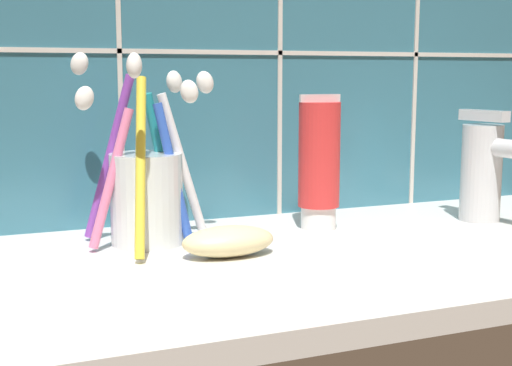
{
  "coord_description": "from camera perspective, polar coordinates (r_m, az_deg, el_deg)",
  "views": [
    {
      "loc": [
        -31.56,
        -57.81,
        18.38
      ],
      "look_at": [
        -6.78,
        3.48,
        8.18
      ],
      "focal_mm": 50.0,
      "sensor_mm": 36.0,
      "label": 1
    }
  ],
  "objects": [
    {
      "name": "sink_counter",
      "position": [
        0.68,
        6.43,
        -6.07
      ],
      "size": [
        73.35,
        36.16,
        2.0
      ],
      "primitive_type": "cube",
      "color": "silver",
      "rests_on": "ground"
    },
    {
      "name": "toothbrush_cup",
      "position": [
        0.69,
        -8.76,
        -0.43
      ],
      "size": [
        14.18,
        13.47,
        18.57
      ],
      "color": "silver",
      "rests_on": "sink_counter"
    },
    {
      "name": "toothpaste_tube",
      "position": [
        0.75,
        5.07,
        1.61
      ],
      "size": [
        4.61,
        4.39,
        14.22
      ],
      "color": "white",
      "rests_on": "sink_counter"
    },
    {
      "name": "soap_bar",
      "position": [
        0.65,
        -2.23,
        -4.67
      ],
      "size": [
        8.64,
        4.67,
        2.76
      ],
      "primitive_type": "ellipsoid",
      "color": "beige",
      "rests_on": "sink_counter"
    },
    {
      "name": "sink_faucet",
      "position": [
        0.83,
        17.93,
        1.18
      ],
      "size": [
        4.58,
        11.67,
        12.38
      ],
      "rotation": [
        0.0,
        0.0,
        -1.4
      ],
      "color": "silver",
      "rests_on": "sink_counter"
    }
  ]
}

